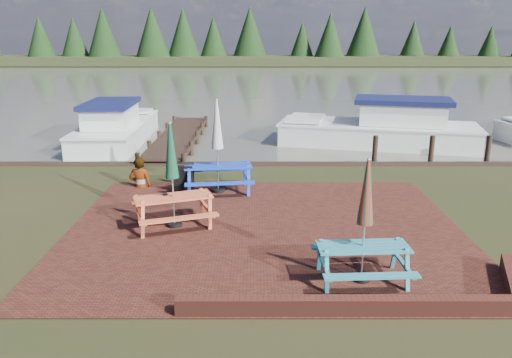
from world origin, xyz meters
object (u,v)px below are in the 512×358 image
at_px(picnic_table_red, 173,192).
at_px(boat_jetty, 116,129).
at_px(jetty, 179,136).
at_px(person, 139,158).
at_px(boat_near, 382,130).
at_px(picnic_table_blue, 218,161).
at_px(chalkboard, 184,179).
at_px(picnic_table_teal, 364,240).

relative_size(picnic_table_red, boat_jetty, 0.34).
xyz_separation_m(jetty, person, (-0.10, -6.97, 0.79)).
bearing_deg(boat_near, picnic_table_blue, 151.76).
distance_m(chalkboard, boat_near, 10.26).
xyz_separation_m(chalkboard, jetty, (-1.28, 7.62, -0.33)).
height_order(picnic_table_red, picnic_table_blue, picnic_table_blue).
bearing_deg(picnic_table_blue, picnic_table_teal, -68.36).
bearing_deg(boat_jetty, boat_near, -4.11).
bearing_deg(person, boat_near, -139.22).
distance_m(picnic_table_blue, boat_near, 9.50).
bearing_deg(picnic_table_red, picnic_table_teal, -54.24).
xyz_separation_m(picnic_table_blue, jetty, (-2.22, 7.44, -0.80)).
bearing_deg(boat_jetty, picnic_table_teal, -60.02).
xyz_separation_m(boat_near, person, (-8.66, -6.60, 0.45)).
distance_m(chalkboard, boat_jetty, 8.68).
distance_m(picnic_table_red, boat_jetty, 10.98).
xyz_separation_m(boat_jetty, person, (2.60, -7.07, 0.49)).
distance_m(picnic_table_red, picnic_table_blue, 2.77).
relative_size(chalkboard, jetty, 0.10).
bearing_deg(boat_jetty, jetty, -3.81).
relative_size(picnic_table_teal, boat_jetty, 0.32).
bearing_deg(picnic_table_red, picnic_table_blue, 52.97).
relative_size(picnic_table_red, person, 1.36).
bearing_deg(picnic_table_teal, chalkboard, 124.53).
xyz_separation_m(picnic_table_teal, boat_jetty, (-7.92, 12.84, -0.39)).
relative_size(jetty, boat_near, 1.06).
bearing_deg(picnic_table_teal, boat_jetty, 118.66).
bearing_deg(person, boat_jetty, -66.34).
bearing_deg(person, picnic_table_teal, 136.17).
bearing_deg(chalkboard, jetty, 95.78).
xyz_separation_m(chalkboard, boat_jetty, (-3.98, 7.72, -0.03)).
height_order(picnic_table_teal, boat_jetty, picnic_table_teal).
distance_m(picnic_table_teal, person, 7.84).
relative_size(picnic_table_blue, person, 1.45).
height_order(jetty, boat_jetty, boat_jetty).
relative_size(picnic_table_teal, person, 1.27).
relative_size(picnic_table_red, boat_near, 0.29).
xyz_separation_m(picnic_table_teal, picnic_table_red, (-3.83, 2.66, 0.06)).
height_order(picnic_table_teal, picnic_table_blue, picnic_table_blue).
height_order(chalkboard, jetty, chalkboard).
distance_m(picnic_table_red, jetty, 10.20).
bearing_deg(boat_near, jetty, 101.12).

